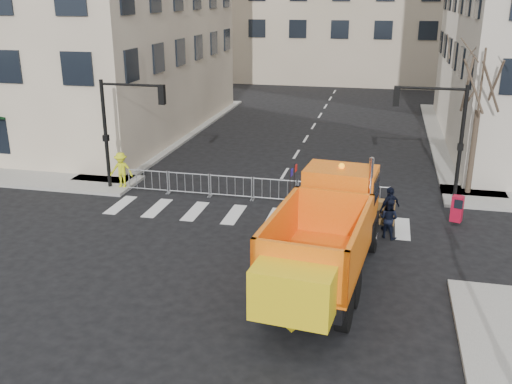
% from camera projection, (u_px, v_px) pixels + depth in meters
% --- Properties ---
extents(ground, '(120.00, 120.00, 0.00)m').
position_uv_depth(ground, '(224.00, 274.00, 19.74)').
color(ground, black).
rests_on(ground, ground).
extents(sidewalk_back, '(64.00, 5.00, 0.15)m').
position_uv_depth(sidewalk_back, '(272.00, 193.00, 27.54)').
color(sidewalk_back, gray).
rests_on(sidewalk_back, ground).
extents(traffic_light_left, '(0.18, 0.18, 5.40)m').
position_uv_depth(traffic_light_left, '(106.00, 136.00, 27.44)').
color(traffic_light_left, black).
rests_on(traffic_light_left, ground).
extents(traffic_light_right, '(0.18, 0.18, 5.40)m').
position_uv_depth(traffic_light_right, '(461.00, 145.00, 25.81)').
color(traffic_light_right, black).
rests_on(traffic_light_right, ground).
extents(crowd_barriers, '(12.60, 0.60, 1.10)m').
position_uv_depth(crowd_barriers, '(253.00, 188.00, 26.71)').
color(crowd_barriers, '#9EA0A5').
rests_on(crowd_barriers, ground).
extents(street_tree, '(3.00, 3.00, 7.50)m').
position_uv_depth(street_tree, '(477.00, 118.00, 26.24)').
color(street_tree, '#382B21').
rests_on(street_tree, ground).
extents(plow_truck, '(4.00, 10.74, 4.08)m').
position_uv_depth(plow_truck, '(326.00, 234.00, 18.48)').
color(plow_truck, black).
rests_on(plow_truck, ground).
extents(cop_a, '(0.81, 0.74, 1.86)m').
position_uv_depth(cop_a, '(355.00, 200.00, 24.06)').
color(cop_a, black).
rests_on(cop_a, ground).
extents(cop_b, '(0.97, 0.89, 1.61)m').
position_uv_depth(cop_b, '(389.00, 219.00, 22.42)').
color(cop_b, black).
rests_on(cop_b, ground).
extents(cop_c, '(1.06, 1.10, 1.84)m').
position_uv_depth(cop_c, '(390.00, 209.00, 23.14)').
color(cop_c, black).
rests_on(cop_c, ground).
extents(worker, '(1.18, 0.75, 1.74)m').
position_uv_depth(worker, '(121.00, 170.00, 27.90)').
color(worker, '#CBD318').
rests_on(worker, sidewalk_back).
extents(newspaper_box, '(0.55, 0.52, 1.10)m').
position_uv_depth(newspaper_box, '(457.00, 209.00, 23.75)').
color(newspaper_box, '#A30C26').
rests_on(newspaper_box, sidewalk_back).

